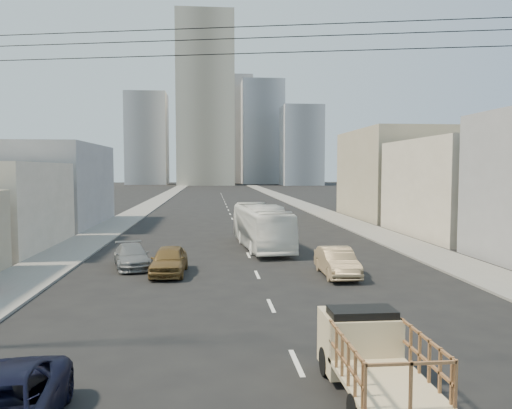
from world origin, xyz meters
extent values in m
plane|color=black|center=(0.00, 0.00, 0.00)|extent=(420.00, 420.00, 0.00)
cube|color=slate|center=(-11.75, 70.00, 0.06)|extent=(3.50, 180.00, 0.12)
cube|color=slate|center=(11.75, 70.00, 0.06)|extent=(3.50, 180.00, 0.12)
cube|color=silver|center=(0.00, 2.00, 0.01)|extent=(0.15, 2.00, 0.01)
cube|color=silver|center=(0.00, 8.00, 0.01)|extent=(0.15, 2.00, 0.01)
cube|color=silver|center=(0.00, 14.00, 0.01)|extent=(0.15, 2.00, 0.01)
cube|color=silver|center=(0.00, 20.00, 0.01)|extent=(0.15, 2.00, 0.01)
cube|color=silver|center=(0.00, 26.00, 0.01)|extent=(0.15, 2.00, 0.01)
cube|color=silver|center=(0.00, 32.00, 0.01)|extent=(0.15, 2.00, 0.01)
cube|color=silver|center=(0.00, 38.00, 0.01)|extent=(0.15, 2.00, 0.01)
cube|color=silver|center=(0.00, 44.00, 0.01)|extent=(0.15, 2.00, 0.01)
cube|color=silver|center=(0.00, 50.00, 0.01)|extent=(0.15, 2.00, 0.01)
cube|color=silver|center=(0.00, 56.00, 0.01)|extent=(0.15, 2.00, 0.01)
cube|color=silver|center=(0.00, 62.00, 0.01)|extent=(0.15, 2.00, 0.01)
cube|color=silver|center=(0.00, 68.00, 0.01)|extent=(0.15, 2.00, 0.01)
cube|color=silver|center=(0.00, 74.00, 0.01)|extent=(0.15, 2.00, 0.01)
cube|color=silver|center=(0.00, 80.00, 0.01)|extent=(0.15, 2.00, 0.01)
cube|color=silver|center=(0.00, 86.00, 0.01)|extent=(0.15, 2.00, 0.01)
cube|color=silver|center=(0.00, 92.00, 0.01)|extent=(0.15, 2.00, 0.01)
cube|color=silver|center=(0.00, 98.00, 0.01)|extent=(0.15, 2.00, 0.01)
cube|color=silver|center=(0.00, 104.00, 0.01)|extent=(0.15, 2.00, 0.01)
cube|color=#D3BB8D|center=(1.49, -1.03, 0.70)|extent=(1.90, 3.00, 0.12)
cube|color=#D3BB8D|center=(1.49, 0.97, 0.95)|extent=(1.90, 1.60, 1.50)
cube|color=black|center=(1.49, 0.72, 1.55)|extent=(1.70, 0.90, 0.70)
cylinder|color=black|center=(0.64, 1.07, 0.38)|extent=(0.25, 0.76, 0.76)
cylinder|color=black|center=(2.34, 1.07, 0.38)|extent=(0.25, 0.76, 0.76)
cylinder|color=black|center=(2.34, -1.73, 0.38)|extent=(0.25, 0.76, 0.76)
imported|color=white|center=(1.15, 23.05, 1.52)|extent=(3.43, 11.08, 3.04)
imported|color=brown|center=(-4.61, 14.58, 0.74)|extent=(1.90, 4.40, 1.48)
imported|color=#997D59|center=(4.09, 13.32, 0.73)|extent=(1.59, 4.47, 1.47)
imported|color=slate|center=(-6.86, 16.61, 0.64)|extent=(2.82, 4.74, 1.29)
cylinder|color=black|center=(0.00, 1.50, 9.30)|extent=(23.01, 5.02, 0.02)
cylinder|color=black|center=(0.00, 1.50, 9.00)|extent=(23.01, 5.02, 0.02)
cylinder|color=black|center=(0.00, 1.50, 8.60)|extent=(23.01, 5.02, 0.02)
cube|color=#BAAC95|center=(19.50, 28.00, 4.00)|extent=(11.00, 14.00, 8.00)
cube|color=gray|center=(20.00, 44.00, 5.00)|extent=(12.00, 16.00, 10.00)
cube|color=gray|center=(-19.50, 39.00, 4.00)|extent=(12.00, 16.00, 8.00)
cube|color=gray|center=(-4.00, 170.00, 30.00)|extent=(20.00, 20.00, 60.00)
cube|color=gray|center=(18.00, 185.00, 20.00)|extent=(16.00, 16.00, 40.00)
cube|color=gray|center=(-26.00, 180.00, 17.00)|extent=(15.00, 15.00, 34.00)
cube|color=gray|center=(6.00, 200.00, 22.00)|extent=(18.00, 18.00, 44.00)
cube|color=gray|center=(30.00, 165.00, 14.00)|extent=(14.00, 14.00, 28.00)
camera|label=1|loc=(-2.42, -11.70, 5.50)|focal=35.00mm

